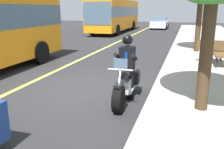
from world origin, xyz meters
TOP-DOWN VIEW (x-y plane):
  - ground_plane at (0.00, 0.00)m, footprint 80.00×80.00m
  - lane_center_stripe at (0.00, -2.00)m, footprint 60.00×0.16m
  - motorcycle_main at (0.60, 1.39)m, footprint 2.22×0.66m
  - rider_main at (0.41, 1.38)m, footprint 0.64×0.57m
  - bus_near at (-18.54, -4.42)m, footprint 11.05×2.70m
  - car_dark at (-24.26, -0.47)m, footprint 4.60×1.92m
  - bench_sidewalk at (-4.33, 4.20)m, footprint 1.81×1.80m

SIDE VIEW (x-z plane):
  - ground_plane at x=0.00m, z-range 0.00..0.00m
  - lane_center_stripe at x=0.00m, z-range 0.00..0.01m
  - motorcycle_main at x=0.60m, z-range -0.18..1.08m
  - car_dark at x=-24.26m, z-range -0.01..1.39m
  - bench_sidewalk at x=-4.33m, z-range 0.24..1.19m
  - rider_main at x=0.41m, z-range 0.17..1.91m
  - bus_near at x=-18.54m, z-range 0.22..3.52m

